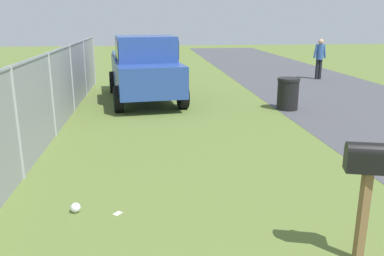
% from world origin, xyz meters
% --- Properties ---
extents(mailbox, '(0.33, 0.53, 1.38)m').
position_xyz_m(mailbox, '(4.00, -0.45, 1.11)').
color(mailbox, brown).
rests_on(mailbox, ground).
extents(pickup_truck, '(5.03, 2.61, 2.09)m').
position_xyz_m(pickup_truck, '(13.24, 1.91, 1.10)').
color(pickup_truck, '#284793').
rests_on(pickup_truck, ground).
extents(trash_bin, '(0.65, 0.65, 0.93)m').
position_xyz_m(trash_bin, '(11.45, -2.26, 0.47)').
color(trash_bin, black).
rests_on(trash_bin, ground).
extents(pedestrian, '(0.30, 0.58, 1.74)m').
position_xyz_m(pedestrian, '(17.12, -5.68, 1.02)').
color(pedestrian, black).
rests_on(pedestrian, ground).
extents(fence_section, '(15.19, 0.07, 1.91)m').
position_xyz_m(fence_section, '(9.40, 3.98, 1.02)').
color(fence_section, '#9EA3A8').
rests_on(fence_section, ground).
extents(litter_wrapper_midfield_b, '(0.15, 0.14, 0.01)m').
position_xyz_m(litter_wrapper_midfield_b, '(5.42, 2.30, 0.00)').
color(litter_wrapper_midfield_b, silver).
rests_on(litter_wrapper_midfield_b, ground).
extents(litter_bag_midfield_a, '(0.14, 0.14, 0.14)m').
position_xyz_m(litter_bag_midfield_a, '(5.52, 2.89, 0.07)').
color(litter_bag_midfield_a, silver).
rests_on(litter_bag_midfield_a, ground).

